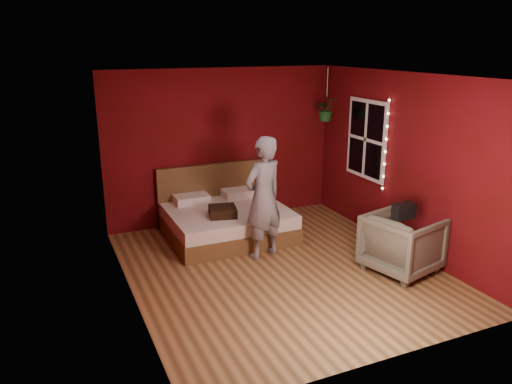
% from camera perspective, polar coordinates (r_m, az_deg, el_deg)
% --- Properties ---
extents(floor, '(4.50, 4.50, 0.00)m').
position_cam_1_polar(floor, '(6.96, 2.82, -8.75)').
color(floor, '#9C713E').
rests_on(floor, ground).
extents(room_walls, '(4.04, 4.54, 2.62)m').
position_cam_1_polar(room_walls, '(6.42, 3.04, 4.90)').
color(room_walls, maroon).
rests_on(room_walls, ground).
extents(window, '(0.05, 0.97, 1.27)m').
position_cam_1_polar(window, '(8.22, 12.50, 5.90)').
color(window, white).
rests_on(window, room_walls).
extents(fairy_lights, '(0.04, 0.04, 1.45)m').
position_cam_1_polar(fairy_lights, '(7.80, 14.62, 5.17)').
color(fairy_lights, silver).
rests_on(fairy_lights, room_walls).
extents(bed, '(1.87, 1.59, 1.03)m').
position_cam_1_polar(bed, '(8.03, -3.49, -3.12)').
color(bed, brown).
rests_on(bed, ground).
extents(person, '(0.74, 0.60, 1.77)m').
position_cam_1_polar(person, '(7.04, 0.84, -0.68)').
color(person, slate).
rests_on(person, ground).
extents(armchair, '(1.07, 1.05, 0.80)m').
position_cam_1_polar(armchair, '(7.02, 16.37, -5.64)').
color(armchair, '#62614D').
rests_on(armchair, ground).
extents(handbag, '(0.30, 0.16, 0.21)m').
position_cam_1_polar(handbag, '(6.71, 16.56, -2.07)').
color(handbag, black).
rests_on(handbag, armchair).
extents(throw_pillow, '(0.48, 0.48, 0.14)m').
position_cam_1_polar(throw_pillow, '(7.57, -3.83, -2.23)').
color(throw_pillow, black).
rests_on(throw_pillow, bed).
extents(hanging_plant, '(0.45, 0.42, 0.88)m').
position_cam_1_polar(hanging_plant, '(8.54, 8.04, 9.37)').
color(hanging_plant, silver).
rests_on(hanging_plant, room_walls).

